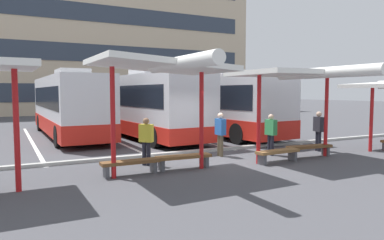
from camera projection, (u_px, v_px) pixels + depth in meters
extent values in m
plane|color=#47474C|center=(215.00, 160.00, 13.23)|extent=(160.00, 160.00, 0.00)
cube|color=#C6B293|center=(64.00, 41.00, 44.17)|extent=(44.86, 13.28, 17.32)
cube|color=#2D3847|center=(75.00, 93.00, 38.77)|extent=(41.27, 0.08, 1.91)
cube|color=#2D3847|center=(74.00, 52.00, 38.43)|extent=(41.27, 0.08, 1.91)
cube|color=#2D3847|center=(73.00, 11.00, 38.09)|extent=(41.27, 0.08, 1.91)
cube|color=silver|center=(69.00, 105.00, 19.90)|extent=(2.58, 11.17, 3.00)
cube|color=red|center=(69.00, 124.00, 19.99)|extent=(2.62, 11.21, 0.81)
cube|color=black|center=(68.00, 97.00, 19.87)|extent=(2.60, 10.28, 1.10)
cube|color=black|center=(55.00, 97.00, 24.74)|extent=(2.15, 0.11, 1.80)
cube|color=silver|center=(72.00, 73.00, 18.55)|extent=(1.49, 2.22, 0.36)
cylinder|color=black|center=(40.00, 123.00, 22.96)|extent=(0.31, 1.00, 1.00)
cylinder|color=black|center=(76.00, 122.00, 24.02)|extent=(0.31, 1.00, 1.00)
cylinder|color=black|center=(58.00, 137.00, 15.99)|extent=(0.31, 1.00, 1.00)
cylinder|color=black|center=(108.00, 134.00, 17.05)|extent=(0.31, 1.00, 1.00)
cube|color=silver|center=(139.00, 104.00, 20.27)|extent=(3.22, 12.43, 3.07)
cube|color=red|center=(139.00, 125.00, 20.36)|extent=(3.26, 12.47, 0.71)
cube|color=black|center=(138.00, 95.00, 20.24)|extent=(3.19, 11.45, 1.04)
cube|color=black|center=(105.00, 96.00, 25.47)|extent=(2.19, 0.21, 1.84)
cube|color=silver|center=(150.00, 72.00, 18.82)|extent=(1.62, 2.29, 0.36)
cylinder|color=black|center=(96.00, 122.00, 23.67)|extent=(0.36, 1.02, 1.00)
cylinder|color=black|center=(129.00, 121.00, 24.85)|extent=(0.36, 1.02, 1.00)
cylinder|color=black|center=(155.00, 137.00, 15.90)|extent=(0.36, 1.02, 1.00)
cylinder|color=black|center=(199.00, 134.00, 17.07)|extent=(0.36, 1.02, 1.00)
cube|color=silver|center=(206.00, 103.00, 21.32)|extent=(3.47, 12.25, 3.07)
cube|color=red|center=(206.00, 122.00, 21.40)|extent=(3.51, 12.30, 0.87)
cube|color=black|center=(206.00, 96.00, 21.29)|extent=(3.42, 11.29, 1.17)
cube|color=black|center=(159.00, 96.00, 26.37)|extent=(2.22, 0.25, 1.84)
cube|color=silver|center=(221.00, 73.00, 19.91)|extent=(1.68, 2.31, 0.36)
cylinder|color=black|center=(155.00, 121.00, 24.56)|extent=(0.38, 1.02, 1.00)
cylinder|color=black|center=(184.00, 120.00, 25.79)|extent=(0.38, 1.02, 1.00)
cylinder|color=black|center=(238.00, 134.00, 17.05)|extent=(0.38, 1.02, 1.00)
cylinder|color=black|center=(274.00, 131.00, 18.28)|extent=(0.38, 1.02, 1.00)
cube|color=white|center=(32.00, 141.00, 18.04)|extent=(0.16, 14.00, 0.01)
cube|color=white|center=(106.00, 137.00, 19.77)|extent=(0.16, 14.00, 0.01)
cube|color=white|center=(169.00, 133.00, 21.51)|extent=(0.16, 14.00, 0.01)
cube|color=white|center=(223.00, 130.00, 23.25)|extent=(0.16, 14.00, 0.01)
cylinder|color=red|center=(17.00, 131.00, 8.88)|extent=(0.14, 0.14, 3.05)
cylinder|color=red|center=(113.00, 123.00, 10.26)|extent=(0.14, 0.14, 3.19)
cylinder|color=red|center=(201.00, 119.00, 11.59)|extent=(0.14, 0.14, 3.19)
cube|color=white|center=(160.00, 65.00, 10.79)|extent=(3.89, 3.17, 0.40)
cylinder|color=white|center=(180.00, 63.00, 9.52)|extent=(0.36, 3.89, 0.36)
cube|color=brown|center=(130.00, 162.00, 10.72)|extent=(1.76, 0.43, 0.10)
cube|color=#4C4C51|center=(106.00, 172.00, 10.40)|extent=(0.12, 0.34, 0.35)
cube|color=#4C4C51|center=(154.00, 167.00, 11.07)|extent=(0.12, 0.34, 0.35)
cube|color=brown|center=(184.00, 157.00, 11.60)|extent=(1.85, 0.51, 0.10)
cube|color=#4C4C51|center=(161.00, 166.00, 11.30)|extent=(0.14, 0.34, 0.35)
cube|color=#4C4C51|center=(205.00, 162.00, 11.94)|extent=(0.14, 0.34, 0.35)
cylinder|color=red|center=(259.00, 120.00, 12.36)|extent=(0.14, 0.14, 3.06)
cylinder|color=red|center=(326.00, 117.00, 13.85)|extent=(0.14, 0.14, 3.06)
cube|color=white|center=(295.00, 74.00, 12.98)|extent=(4.24, 2.98, 0.18)
cylinder|color=white|center=(325.00, 73.00, 11.79)|extent=(0.36, 4.24, 0.36)
cube|color=brown|center=(278.00, 151.00, 12.62)|extent=(1.75, 0.50, 0.10)
cube|color=#4C4C51|center=(262.00, 160.00, 12.28)|extent=(0.13, 0.34, 0.35)
cube|color=#4C4C51|center=(292.00, 156.00, 13.00)|extent=(0.13, 0.34, 0.35)
cube|color=brown|center=(310.00, 147.00, 13.70)|extent=(1.91, 0.58, 0.10)
cube|color=#4C4C51|center=(292.00, 154.00, 13.42)|extent=(0.15, 0.34, 0.35)
cube|color=#4C4C51|center=(326.00, 151.00, 14.03)|extent=(0.15, 0.34, 0.35)
cylinder|color=red|center=(371.00, 119.00, 14.92)|extent=(0.14, 0.14, 2.74)
cube|color=#ADADA8|center=(195.00, 151.00, 14.65)|extent=(44.00, 0.24, 0.12)
cylinder|color=black|center=(272.00, 145.00, 14.03)|extent=(0.14, 0.14, 0.80)
cylinder|color=black|center=(269.00, 145.00, 14.17)|extent=(0.14, 0.14, 0.80)
cube|color=#338C4C|center=(271.00, 127.00, 14.04)|extent=(0.26, 0.49, 0.60)
sphere|color=beige|center=(271.00, 117.00, 14.01)|extent=(0.22, 0.22, 0.22)
cylinder|color=brown|center=(219.00, 145.00, 13.95)|extent=(0.14, 0.14, 0.83)
cylinder|color=brown|center=(221.00, 146.00, 13.80)|extent=(0.14, 0.14, 0.83)
cube|color=#2659A5|center=(220.00, 127.00, 13.81)|extent=(0.22, 0.49, 0.62)
sphere|color=beige|center=(220.00, 116.00, 13.78)|extent=(0.23, 0.23, 0.23)
cylinder|color=black|center=(319.00, 142.00, 15.01)|extent=(0.14, 0.14, 0.82)
cylinder|color=black|center=(317.00, 141.00, 15.17)|extent=(0.14, 0.14, 0.82)
cube|color=#26262D|center=(319.00, 124.00, 15.04)|extent=(0.32, 0.52, 0.62)
sphere|color=beige|center=(319.00, 114.00, 15.00)|extent=(0.22, 0.22, 0.22)
cylinder|color=black|center=(144.00, 154.00, 12.19)|extent=(0.14, 0.14, 0.80)
cylinder|color=black|center=(149.00, 154.00, 12.13)|extent=(0.14, 0.14, 0.80)
cube|color=gold|center=(146.00, 133.00, 12.11)|extent=(0.48, 0.49, 0.60)
sphere|color=#936B4C|center=(146.00, 121.00, 12.07)|extent=(0.22, 0.22, 0.22)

